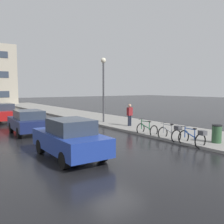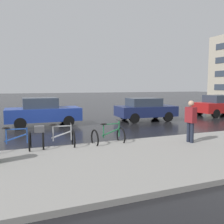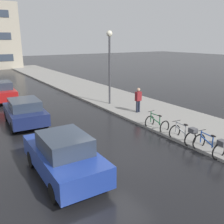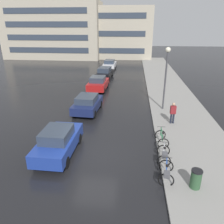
{
  "view_description": "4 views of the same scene",
  "coord_description": "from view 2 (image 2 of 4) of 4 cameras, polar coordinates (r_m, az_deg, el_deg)",
  "views": [
    {
      "loc": [
        -6.69,
        -9.24,
        2.91
      ],
      "look_at": [
        2.23,
        3.24,
        1.45
      ],
      "focal_mm": 40.0,
      "sensor_mm": 36.0,
      "label": 1
    },
    {
      "loc": [
        12.66,
        -1.54,
        2.32
      ],
      "look_at": [
        1.9,
        2.84,
        1.1
      ],
      "focal_mm": 40.0,
      "sensor_mm": 36.0,
      "label": 2
    },
    {
      "loc": [
        -5.09,
        -7.56,
        4.8
      ],
      "look_at": [
        1.32,
        2.35,
        1.34
      ],
      "focal_mm": 40.0,
      "sensor_mm": 36.0,
      "label": 3
    },
    {
      "loc": [
        2.01,
        -10.44,
        7.05
      ],
      "look_at": [
        0.51,
        4.43,
        1.03
      ],
      "focal_mm": 35.0,
      "sensor_mm": 36.0,
      "label": 4
    }
  ],
  "objects": [
    {
      "name": "car_navy",
      "position": [
        16.76,
        7.6,
        0.67
      ],
      "size": [
        2.13,
        3.97,
        1.52
      ],
      "color": "navy",
      "rests_on": "ground"
    },
    {
      "name": "bicycle_second",
      "position": [
        9.15,
        -13.08,
        -5.65
      ],
      "size": [
        0.82,
        1.42,
        0.99
      ],
      "color": "black",
      "rests_on": "ground"
    },
    {
      "name": "bicycle_nearest",
      "position": [
        9.12,
        -22.7,
        -6.04
      ],
      "size": [
        0.89,
        1.48,
        0.97
      ],
      "color": "black",
      "rests_on": "ground"
    },
    {
      "name": "ground_plane",
      "position": [
        12.96,
        -15.02,
        -4.54
      ],
      "size": [
        140.0,
        140.0,
        0.0
      ],
      "primitive_type": "plane",
      "color": "black"
    },
    {
      "name": "car_blue",
      "position": [
        14.98,
        -15.55,
        0.0
      ],
      "size": [
        1.9,
        4.22,
        1.65
      ],
      "color": "navy",
      "rests_on": "ground"
    },
    {
      "name": "pedestrian",
      "position": [
        10.08,
        17.52,
        -1.85
      ],
      "size": [
        0.42,
        0.28,
        1.76
      ],
      "color": "#1E2333",
      "rests_on": "ground"
    },
    {
      "name": "bicycle_third",
      "position": [
        9.59,
        -0.86,
        -5.61
      ],
      "size": [
        0.78,
        1.21,
        1.0
      ],
      "color": "black",
      "rests_on": "ground"
    },
    {
      "name": "car_red",
      "position": [
        21.01,
        23.45,
        1.39
      ],
      "size": [
        2.05,
        4.0,
        1.62
      ],
      "color": "#AD1919",
      "rests_on": "ground"
    }
  ]
}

